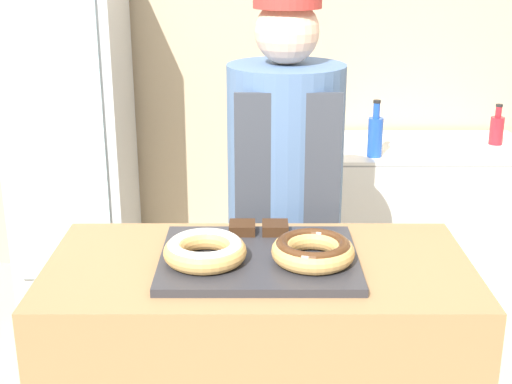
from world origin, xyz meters
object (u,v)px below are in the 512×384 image
Objects in this scene: bottle_red at (493,129)px; serving_tray at (256,259)px; donut_light_glaze at (202,250)px; chest_freezer at (422,219)px; donut_chocolate_glaze at (310,250)px; bottle_blue at (372,135)px; beverage_fridge at (68,136)px; baker_person at (282,214)px; brownie_back_right at (272,228)px; brownie_back_left at (239,228)px.

serving_tray is at bearing -125.38° from bottle_red.
donut_light_glaze reaches higher than chest_freezer.
bottle_blue is (0.43, 1.58, -0.07)m from donut_chocolate_glaze.
serving_tray is at bearing -60.76° from beverage_fridge.
donut_chocolate_glaze is at bearing 0.00° from donut_light_glaze.
baker_person is 7.95× the size of bottle_red.
serving_tray is 0.55× the size of chest_freezer.
bottle_blue is (0.58, 1.53, -0.02)m from serving_tray.
brownie_back_right reaches higher than chest_freezer.
donut_chocolate_glaze is at bearing -113.03° from chest_freezer.
baker_person reaches higher than brownie_back_right.
baker_person is at bearing -134.70° from bottle_red.
bottle_blue is (0.63, 1.36, -0.05)m from brownie_back_left.
bottle_red is (2.23, 0.02, 0.03)m from beverage_fridge.
baker_person is at bearing 70.89° from brownie_back_left.
bottle_red is at bearing 50.75° from brownie_back_left.
bottle_red is (1.16, 1.17, 0.04)m from baker_person.
brownie_back_right is at bearing 46.45° from donut_light_glaze.
bottle_red reaches higher than donut_chocolate_glaze.
bottle_blue is 0.71m from bottle_red.
chest_freezer is at bearing 32.77° from bottle_blue.
beverage_fridge is 8.34× the size of bottle_red.
donut_chocolate_glaze is 0.83× the size of bottle_blue.
donut_light_glaze is at bearing -127.83° from bottle_red.
brownie_back_right is at bearing -96.24° from baker_person.
bottle_blue reaches higher than donut_chocolate_glaze.
beverage_fridge reaches higher than bottle_red.
serving_tray is at bearing -73.22° from brownie_back_left.
brownie_back_right is 0.28× the size of bottle_blue.
brownie_back_left is at bearing 64.77° from donut_light_glaze.
brownie_back_left is 0.08× the size of chest_freezer.
brownie_back_right is 0.04× the size of beverage_fridge.
serving_tray is at bearing -117.56° from chest_freezer.
serving_tray is at bearing 163.89° from donut_chocolate_glaze.
beverage_fridge reaches higher than brownie_back_left.
beverage_fridge is 1.76× the size of chest_freezer.
serving_tray is 0.18m from brownie_back_right.
baker_person is (0.05, 0.43, -0.12)m from brownie_back_right.
donut_light_glaze is 2.17m from chest_freezer.
baker_person reaches higher than donut_chocolate_glaze.
bottle_blue reaches higher than brownie_back_left.
chest_freezer is 4.75× the size of bottle_red.
chest_freezer is (0.86, 1.58, -0.58)m from brownie_back_right.
bottle_blue is (0.53, 1.36, -0.05)m from brownie_back_right.
donut_light_glaze is 0.70m from baker_person.
brownie_back_left is at bearing 106.78° from serving_tray.
bottle_red is at bearing 52.17° from donut_light_glaze.
serving_tray is at bearing -99.29° from baker_person.
beverage_fridge is at bearing 114.78° from donut_light_glaze.
bottle_blue is (0.48, 0.94, 0.06)m from baker_person.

